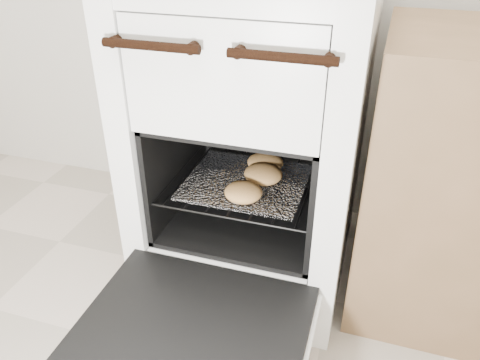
{
  "coord_description": "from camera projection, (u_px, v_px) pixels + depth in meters",
  "views": [
    {
      "loc": [
        0.38,
        -0.07,
        1.08
      ],
      "look_at": [
        0.05,
        1.01,
        0.41
      ],
      "focal_mm": 35.0,
      "sensor_mm": 36.0,
      "label": 1
    }
  ],
  "objects": [
    {
      "name": "foil_sheet",
      "position": [
        246.0,
        182.0,
        1.39
      ],
      "size": [
        0.35,
        0.31,
        0.01
      ],
      "primitive_type": "cube",
      "color": "white",
      "rests_on": "oven_rack"
    },
    {
      "name": "oven_door",
      "position": [
        194.0,
        328.0,
        1.12
      ],
      "size": [
        0.55,
        0.43,
        0.04
      ],
      "color": "black",
      "rests_on": "stove"
    },
    {
      "name": "baked_rolls",
      "position": [
        258.0,
        175.0,
        1.37
      ],
      "size": [
        0.17,
        0.32,
        0.05
      ],
      "color": "#E39D5A",
      "rests_on": "foil_sheet"
    },
    {
      "name": "oven_rack",
      "position": [
        248.0,
        180.0,
        1.41
      ],
      "size": [
        0.45,
        0.43,
        0.01
      ],
      "color": "black",
      "rests_on": "stove"
    },
    {
      "name": "stove",
      "position": [
        255.0,
        141.0,
        1.41
      ],
      "size": [
        0.61,
        0.68,
        0.94
      ],
      "color": "white",
      "rests_on": "ground"
    }
  ]
}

